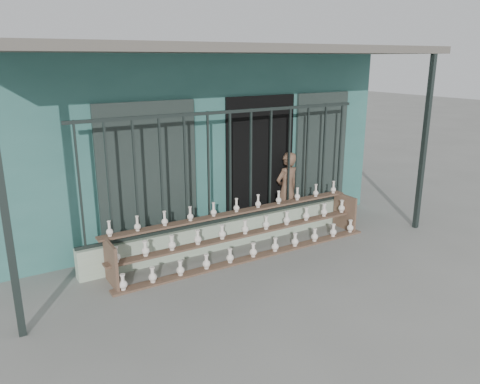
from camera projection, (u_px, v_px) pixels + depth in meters
ground at (276, 274)px, 6.78m from camera, size 60.00×60.00×0.00m
workshop_building at (160, 127)px, 9.80m from camera, size 7.40×6.60×3.21m
parapet_wall at (231, 232)px, 7.78m from camera, size 5.00×0.20×0.45m
security_fence at (230, 167)px, 7.47m from camera, size 5.00×0.04×1.80m
shelf_rack at (245, 232)px, 7.42m from camera, size 4.50×0.68×0.85m
elderly_woman at (287, 190)px, 8.56m from camera, size 0.55×0.40×1.40m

